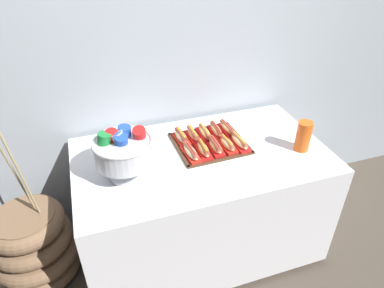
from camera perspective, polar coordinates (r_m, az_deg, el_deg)
ground_plane at (r=2.49m, az=1.36°, el=-16.13°), size 10.00×10.00×0.00m
back_wall at (r=2.16m, az=-2.75°, el=17.49°), size 6.00×0.10×2.60m
buffet_table at (r=2.20m, az=1.50°, el=-9.39°), size 1.44×0.81×0.76m
floor_vase at (r=2.38m, az=-24.66°, el=-14.94°), size 0.51×0.51×1.08m
serving_tray at (r=2.05m, az=2.96°, el=0.05°), size 0.42×0.37×0.01m
hot_dog_0 at (r=1.92m, az=-0.20°, el=-1.38°), size 0.08×0.18×0.06m
hot_dog_1 at (r=1.94m, az=1.88°, el=-0.90°), size 0.07×0.17×0.06m
hot_dog_2 at (r=1.97m, az=3.91°, el=-0.42°), size 0.06×0.16×0.06m
hot_dog_3 at (r=2.00m, az=5.89°, el=-0.06°), size 0.07×0.16×0.06m
hot_dog_4 at (r=2.02m, az=7.81°, el=0.34°), size 0.08×0.19×0.06m
hot_dog_5 at (r=2.05m, az=-1.77°, el=1.19°), size 0.08×0.16×0.06m
hot_dog_6 at (r=2.07m, az=0.20°, el=1.57°), size 0.06×0.15×0.06m
hot_dog_7 at (r=2.10m, az=2.12°, el=1.85°), size 0.06×0.18×0.06m
hot_dog_8 at (r=2.12m, az=4.00°, el=2.27°), size 0.06×0.17×0.06m
hot_dog_9 at (r=2.15m, az=5.84°, el=2.59°), size 0.07×0.18×0.06m
punch_bowl at (r=1.76m, az=-11.32°, el=-0.92°), size 0.30×0.30×0.28m
cup_stack at (r=2.05m, az=17.93°, el=1.24°), size 0.08×0.08×0.18m
donut at (r=2.06m, az=-13.63°, el=-0.14°), size 0.13×0.13×0.04m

